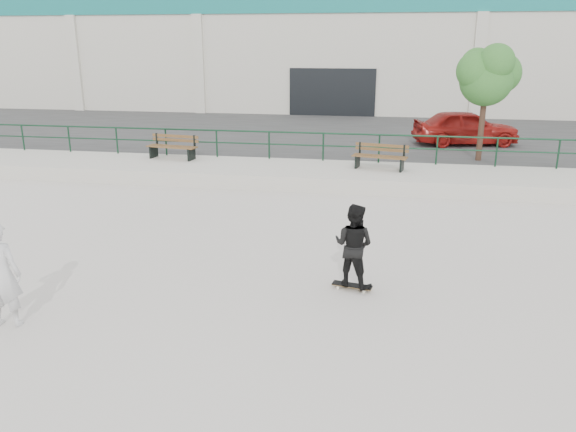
% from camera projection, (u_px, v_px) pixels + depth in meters
% --- Properties ---
extents(ground, '(120.00, 120.00, 0.00)m').
position_uv_depth(ground, '(204.00, 298.00, 10.59)').
color(ground, '#B3ADA4').
rests_on(ground, ground).
extents(ledge, '(30.00, 3.00, 0.50)m').
position_uv_depth(ledge, '(290.00, 174.00, 19.45)').
color(ledge, '#B9B7A9').
rests_on(ledge, ground).
extents(parking_strip, '(60.00, 14.00, 0.50)m').
position_uv_depth(parking_strip, '(319.00, 136.00, 27.45)').
color(parking_strip, '#313131').
rests_on(parking_strip, ground).
extents(railing, '(28.00, 0.06, 1.03)m').
position_uv_depth(railing, '(296.00, 140.00, 20.38)').
color(railing, '#133622').
rests_on(railing, ledge).
extents(commercial_building, '(44.20, 16.33, 8.00)m').
position_uv_depth(commercial_building, '(344.00, 43.00, 39.33)').
color(commercial_building, beige).
rests_on(commercial_building, ground).
extents(bench_left, '(1.96, 0.83, 0.87)m').
position_uv_depth(bench_left, '(173.00, 147.00, 20.69)').
color(bench_left, '#4E361A').
rests_on(bench_left, ledge).
extents(bench_right, '(1.90, 0.90, 0.85)m').
position_uv_depth(bench_right, '(380.00, 157.00, 18.98)').
color(bench_right, '#4E361A').
rests_on(bench_right, ledge).
extents(tree, '(2.31, 2.05, 4.11)m').
position_uv_depth(tree, '(488.00, 74.00, 19.61)').
color(tree, '#412A20').
rests_on(tree, parking_strip).
extents(red_car, '(4.54, 2.57, 1.46)m').
position_uv_depth(red_car, '(465.00, 127.00, 23.42)').
color(red_car, maroon).
rests_on(red_car, parking_strip).
extents(skateboard, '(0.80, 0.34, 0.09)m').
position_uv_depth(skateboard, '(352.00, 286.00, 10.97)').
color(skateboard, black).
rests_on(skateboard, ground).
extents(standing_skater, '(0.97, 0.86, 1.64)m').
position_uv_depth(standing_skater, '(354.00, 245.00, 10.72)').
color(standing_skater, black).
rests_on(standing_skater, skateboard).
extents(seated_skater, '(0.73, 0.53, 1.85)m').
position_uv_depth(seated_skater, '(1.00, 275.00, 9.33)').
color(seated_skater, silver).
rests_on(seated_skater, ground).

